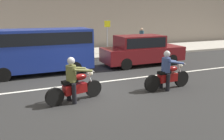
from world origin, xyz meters
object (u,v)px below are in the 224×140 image
(parked_van_cobalt_blue, at_px, (38,48))
(motorcycle_with_rider_olive, at_px, (74,83))
(parked_sedan_maroon, at_px, (141,50))
(street_sign_post, at_px, (107,33))
(pedestrian_bystander, at_px, (142,38))
(motorcycle_with_rider_denim_blue, at_px, (168,74))

(parked_van_cobalt_blue, bearing_deg, motorcycle_with_rider_olive, -80.77)
(parked_sedan_maroon, height_order, street_sign_post, street_sign_post)
(motorcycle_with_rider_olive, bearing_deg, parked_van_cobalt_blue, 99.23)
(parked_van_cobalt_blue, distance_m, pedestrian_bystander, 8.61)
(motorcycle_with_rider_olive, xyz_separation_m, motorcycle_with_rider_denim_blue, (3.67, -0.14, -0.00))
(motorcycle_with_rider_olive, relative_size, street_sign_post, 0.87)
(street_sign_post, distance_m, pedestrian_bystander, 2.79)
(motorcycle_with_rider_denim_blue, height_order, parked_sedan_maroon, parked_sedan_maroon)
(motorcycle_with_rider_olive, relative_size, parked_van_cobalt_blue, 0.40)
(parked_sedan_maroon, xyz_separation_m, pedestrian_bystander, (2.16, 3.73, 0.28))
(parked_sedan_maroon, xyz_separation_m, street_sign_post, (-0.60, 3.85, 0.68))
(parked_van_cobalt_blue, distance_m, street_sign_post, 6.26)
(parked_van_cobalt_blue, xyz_separation_m, pedestrian_bystander, (7.87, 3.50, -0.11))
(pedestrian_bystander, bearing_deg, parked_sedan_maroon, -120.07)
(motorcycle_with_rider_olive, relative_size, pedestrian_bystander, 1.17)
(parked_van_cobalt_blue, bearing_deg, parked_sedan_maroon, -2.34)
(parked_van_cobalt_blue, height_order, pedestrian_bystander, parked_van_cobalt_blue)
(motorcycle_with_rider_olive, distance_m, motorcycle_with_rider_denim_blue, 3.68)
(motorcycle_with_rider_olive, xyz_separation_m, parked_van_cobalt_blue, (-0.71, 4.40, 0.65))
(motorcycle_with_rider_olive, relative_size, motorcycle_with_rider_denim_blue, 0.96)
(motorcycle_with_rider_denim_blue, bearing_deg, motorcycle_with_rider_olive, 177.77)
(parked_van_cobalt_blue, bearing_deg, street_sign_post, 35.30)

